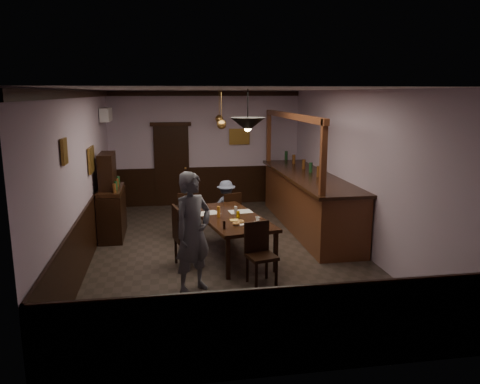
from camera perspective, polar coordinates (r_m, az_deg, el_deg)
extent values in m
cube|color=#2D2621|center=(8.89, -1.66, -7.35)|extent=(5.00, 8.00, 0.01)
cube|color=white|center=(8.39, -1.79, 12.41)|extent=(5.00, 8.00, 0.01)
cube|color=#BAA1BB|center=(12.45, -4.22, 5.33)|extent=(5.00, 0.01, 3.00)
cube|color=#BAA1BB|center=(4.68, 4.94, -5.96)|extent=(5.00, 0.01, 3.00)
cube|color=#BAA1BB|center=(8.55, -18.58, 1.68)|extent=(0.01, 8.00, 3.00)
cube|color=#BAA1BB|center=(9.18, 13.95, 2.63)|extent=(0.01, 8.00, 3.00)
cube|color=black|center=(8.48, -1.11, -3.17)|extent=(1.42, 2.36, 0.06)
cube|color=black|center=(7.55, -1.47, -8.11)|extent=(0.07, 0.07, 0.69)
cube|color=black|center=(7.85, 4.37, -7.34)|extent=(0.07, 0.07, 0.69)
cube|color=black|center=(9.40, -5.64, -4.08)|extent=(0.07, 0.07, 0.69)
cube|color=black|center=(9.65, -0.82, -3.60)|extent=(0.07, 0.07, 0.69)
cube|color=black|center=(9.67, -6.35, -2.95)|extent=(0.44, 0.44, 0.05)
cube|color=black|center=(9.42, -6.28, -1.64)|extent=(0.43, 0.05, 0.51)
cube|color=black|center=(9.92, -5.41, -3.98)|extent=(0.04, 0.04, 0.44)
cube|color=black|center=(9.89, -7.40, -4.07)|extent=(0.04, 0.04, 0.44)
cube|color=black|center=(9.59, -5.19, -4.54)|extent=(0.04, 0.04, 0.44)
cube|color=black|center=(9.56, -7.26, -4.64)|extent=(0.04, 0.04, 0.44)
cube|color=black|center=(9.94, -1.31, -2.69)|extent=(0.48, 0.48, 0.05)
cube|color=black|center=(9.72, -0.89, -1.50)|extent=(0.39, 0.14, 0.47)
cube|color=black|center=(10.20, -0.86, -3.58)|extent=(0.04, 0.04, 0.40)
cube|color=black|center=(10.07, -2.50, -3.79)|extent=(0.04, 0.04, 0.40)
cube|color=black|center=(9.92, -0.09, -4.03)|extent=(0.04, 0.04, 0.40)
cube|color=black|center=(9.79, -1.77, -4.25)|extent=(0.04, 0.04, 0.40)
cube|color=black|center=(7.32, 2.66, -7.88)|extent=(0.51, 0.51, 0.05)
cube|color=black|center=(7.40, 2.04, -5.46)|extent=(0.42, 0.14, 0.50)
cube|color=black|center=(7.20, 1.99, -10.25)|extent=(0.04, 0.04, 0.43)
cube|color=black|center=(7.34, 4.44, -9.83)|extent=(0.04, 0.04, 0.43)
cube|color=black|center=(7.48, 0.88, -9.35)|extent=(0.04, 0.04, 0.43)
cube|color=black|center=(7.62, 3.25, -8.97)|extent=(0.04, 0.04, 0.43)
cube|color=black|center=(8.12, -6.30, -5.60)|extent=(0.54, 0.54, 0.05)
cube|color=black|center=(7.99, -7.79, -3.72)|extent=(0.13, 0.46, 0.55)
cube|color=black|center=(8.08, -4.63, -7.59)|extent=(0.04, 0.04, 0.47)
cube|color=black|center=(8.42, -5.34, -6.78)|extent=(0.04, 0.04, 0.47)
cube|color=black|center=(7.99, -7.22, -7.87)|extent=(0.04, 0.04, 0.47)
cube|color=black|center=(8.34, -7.82, -7.04)|extent=(0.04, 0.04, 0.47)
imported|color=slate|center=(6.98, -5.76, -4.94)|extent=(0.79, 0.75, 1.82)
imported|color=#454429|center=(9.84, -6.65, -2.15)|extent=(0.66, 0.61, 1.10)
imported|color=slate|center=(10.09, -1.70, -1.69)|extent=(0.77, 0.52, 1.11)
cube|color=silver|center=(8.69, -3.99, -2.59)|extent=(0.50, 0.42, 0.01)
cube|color=silver|center=(8.78, 0.06, -2.41)|extent=(0.45, 0.34, 0.01)
cube|color=#E7BA55|center=(8.22, -0.71, -3.43)|extent=(0.18, 0.18, 0.00)
cylinder|color=white|center=(8.08, 2.21, -3.69)|extent=(0.15, 0.15, 0.01)
imported|color=white|center=(8.11, 2.17, -3.30)|extent=(0.09, 0.09, 0.07)
cylinder|color=white|center=(7.95, 0.06, -3.92)|extent=(0.22, 0.22, 0.01)
torus|color=#C68C47|center=(7.89, -0.46, -3.86)|extent=(0.13, 0.13, 0.04)
torus|color=#C68C47|center=(8.01, 0.08, -3.61)|extent=(0.13, 0.13, 0.04)
cylinder|color=gold|center=(8.36, -0.24, -2.75)|extent=(0.07, 0.07, 0.12)
cylinder|color=#BF721E|center=(8.38, -2.63, -2.45)|extent=(0.06, 0.06, 0.20)
cylinder|color=silver|center=(8.58, -0.53, -2.26)|extent=(0.06, 0.06, 0.15)
cylinder|color=black|center=(7.68, -1.93, -4.03)|extent=(0.04, 0.04, 0.14)
cube|color=black|center=(10.05, -15.31, -2.64)|extent=(0.47, 1.32, 0.94)
cube|color=black|center=(9.94, -15.47, 0.26)|extent=(0.45, 1.28, 0.08)
cube|color=black|center=(9.88, -15.88, 2.40)|extent=(0.28, 0.85, 0.76)
cube|color=#502715|center=(10.39, 8.32, -1.28)|extent=(0.94, 4.39, 1.15)
cube|color=black|center=(10.26, 8.32, 1.96)|extent=(1.05, 4.50, 0.06)
cube|color=#502715|center=(10.00, 6.34, 9.18)|extent=(0.10, 4.29, 0.12)
cube|color=#502715|center=(8.08, 10.25, 3.92)|extent=(0.10, 0.10, 1.36)
cube|color=#502715|center=(12.07, 3.57, 6.71)|extent=(0.10, 0.10, 1.36)
cube|color=black|center=(12.41, -8.31, 3.12)|extent=(0.90, 0.06, 2.10)
cube|color=white|center=(11.29, -16.03, 9.06)|extent=(0.20, 0.85, 0.30)
cube|color=olive|center=(6.89, -20.64, 4.65)|extent=(0.04, 0.28, 0.36)
cube|color=olive|center=(9.29, -17.66, 3.77)|extent=(0.04, 0.62, 0.48)
cube|color=olive|center=(12.49, -0.08, 6.77)|extent=(0.55, 0.04, 0.42)
cylinder|color=black|center=(7.44, 0.95, 10.35)|extent=(0.02, 0.02, 0.55)
cone|color=black|center=(7.46, 0.94, 8.23)|extent=(0.56, 0.56, 0.22)
sphere|color=#FFD88C|center=(7.46, 0.94, 7.85)|extent=(0.12, 0.12, 0.12)
cylinder|color=#BF8C3F|center=(9.78, -2.29, 10.30)|extent=(0.02, 0.02, 0.70)
cone|color=#BF8C3F|center=(9.79, -2.27, 8.25)|extent=(0.20, 0.20, 0.22)
sphere|color=#FFD88C|center=(9.80, -2.27, 7.96)|extent=(0.12, 0.12, 0.12)
cylinder|color=#BF8C3F|center=(11.80, -2.55, 10.59)|extent=(0.02, 0.02, 0.70)
cone|color=#BF8C3F|center=(11.81, -2.54, 8.89)|extent=(0.20, 0.20, 0.22)
sphere|color=#FFD88C|center=(11.82, -2.54, 8.65)|extent=(0.12, 0.12, 0.12)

